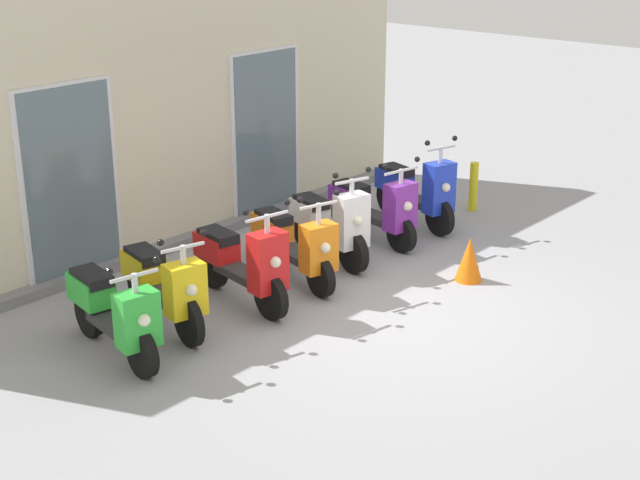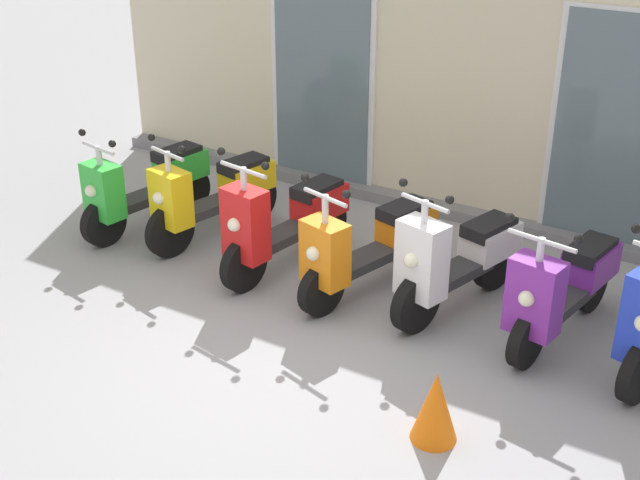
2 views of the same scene
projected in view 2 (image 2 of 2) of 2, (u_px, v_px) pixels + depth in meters
ground_plane at (285, 360)px, 6.58m from camera, size 40.00×40.00×0.00m
storefront_facade at (467, 60)px, 8.45m from camera, size 8.59×0.50×3.33m
scooter_green at (146, 186)px, 8.53m from camera, size 0.64×1.56×1.13m
scooter_yellow at (212, 194)px, 8.29m from camera, size 0.68×1.57×1.16m
scooter_red at (284, 221)px, 7.71m from camera, size 0.65×1.60×1.26m
scooter_orange at (369, 245)px, 7.35m from camera, size 0.75×1.57×1.19m
scooter_white at (456, 260)px, 7.06m from camera, size 0.72×1.52×1.26m
scooter_purple at (563, 287)px, 6.68m from camera, size 0.66×1.55×1.18m
traffic_cone at (435, 406)px, 5.64m from camera, size 0.32×0.32×0.52m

